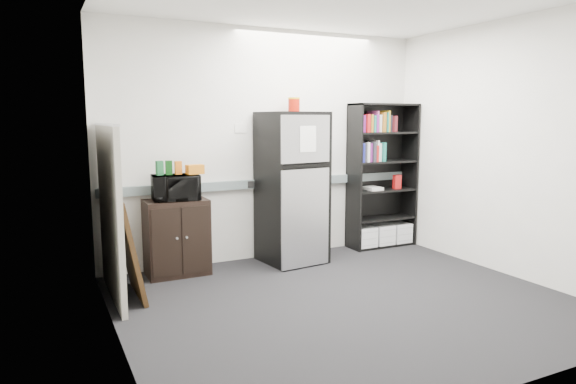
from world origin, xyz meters
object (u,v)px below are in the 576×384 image
at_px(cubicle_partition, 110,212).
at_px(cabinet, 177,237).
at_px(refrigerator, 292,188).
at_px(microwave, 176,187).
at_px(bookshelf, 382,177).

xyz_separation_m(cubicle_partition, cabinet, (0.71, 0.42, -0.41)).
bearing_deg(cabinet, refrigerator, -3.42).
bearing_deg(cubicle_partition, refrigerator, 9.43).
bearing_deg(refrigerator, microwave, 170.74).
bearing_deg(microwave, cabinet, 95.70).
xyz_separation_m(bookshelf, cabinet, (-2.72, -0.06, -0.51)).
bearing_deg(refrigerator, cabinet, 170.06).
bearing_deg(microwave, cubicle_partition, -144.71).
relative_size(cabinet, refrigerator, 0.47).
distance_m(microwave, refrigerator, 1.34).
xyz_separation_m(cabinet, microwave, (0.00, -0.02, 0.54)).
bearing_deg(cabinet, bookshelf, 1.36).
bearing_deg(bookshelf, cabinet, -178.64).
height_order(bookshelf, microwave, bookshelf).
relative_size(bookshelf, microwave, 3.84).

